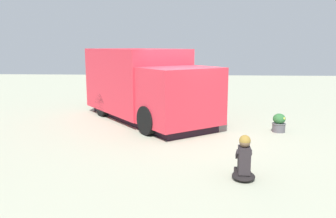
# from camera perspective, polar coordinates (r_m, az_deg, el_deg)

# --- Properties ---
(ground_plane) EXTENTS (40.00, 40.00, 0.00)m
(ground_plane) POSITION_cam_1_polar(r_m,az_deg,el_deg) (10.37, 2.77, -3.78)
(ground_plane) COLOR #AAAD93
(food_truck) EXTENTS (5.77, 5.09, 2.42)m
(food_truck) POSITION_cam_1_polar(r_m,az_deg,el_deg) (11.93, -3.72, 3.73)
(food_truck) COLOR red
(food_truck) RESTS_ON ground_plane
(person_customer) EXTENTS (0.79, 0.47, 0.88)m
(person_customer) POSITION_cam_1_polar(r_m,az_deg,el_deg) (6.90, 12.31, -8.45)
(person_customer) COLOR black
(person_customer) RESTS_ON ground_plane
(planter_flowering_near) EXTENTS (0.40, 0.40, 0.55)m
(planter_flowering_near) POSITION_cam_1_polar(r_m,az_deg,el_deg) (10.82, 17.71, -2.18)
(planter_flowering_near) COLOR #535157
(planter_flowering_near) RESTS_ON ground_plane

